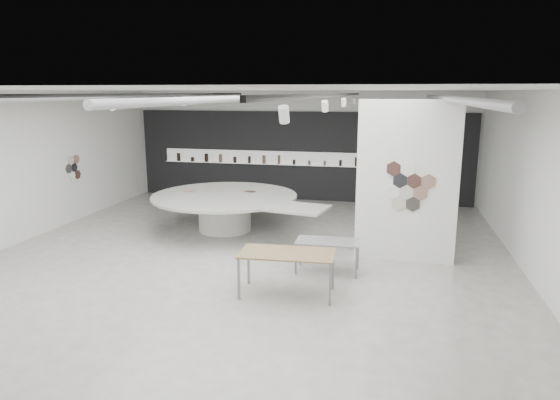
% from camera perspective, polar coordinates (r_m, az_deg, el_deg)
% --- Properties ---
extents(room, '(12.02, 14.02, 3.82)m').
position_cam_1_polar(room, '(10.88, -4.80, 3.30)').
color(room, '#AEACA4').
rests_on(room, ground).
extents(back_wall_display, '(11.80, 0.27, 3.10)m').
position_cam_1_polar(back_wall_display, '(17.62, 2.03, 5.01)').
color(back_wall_display, black).
rests_on(back_wall_display, ground).
extents(partition_column, '(2.20, 0.38, 3.60)m').
position_cam_1_polar(partition_column, '(11.43, 14.28, 2.00)').
color(partition_column, white).
rests_on(partition_column, ground).
extents(display_island, '(5.38, 4.70, 1.02)m').
position_cam_1_polar(display_island, '(13.74, -6.08, -0.86)').
color(display_island, white).
rests_on(display_island, ground).
extents(sample_table_wood, '(1.81, 0.97, 0.83)m').
position_cam_1_polar(sample_table_wood, '(9.37, 0.82, -6.37)').
color(sample_table_wood, olive).
rests_on(sample_table_wood, ground).
extents(sample_table_stone, '(1.34, 0.68, 0.68)m').
position_cam_1_polar(sample_table_stone, '(10.61, 5.46, -4.97)').
color(sample_table_stone, gray).
rests_on(sample_table_stone, ground).
extents(kitchen_counter, '(1.86, 0.79, 1.44)m').
position_cam_1_polar(kitchen_counter, '(17.09, 13.70, 0.97)').
color(kitchen_counter, white).
rests_on(kitchen_counter, ground).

